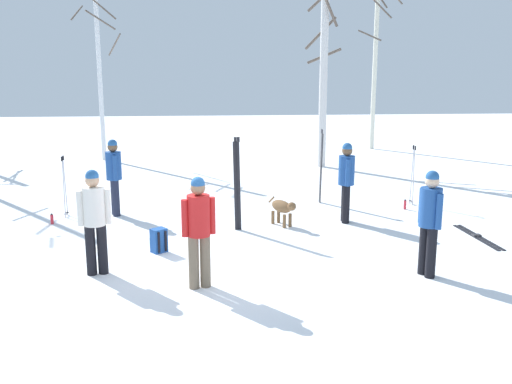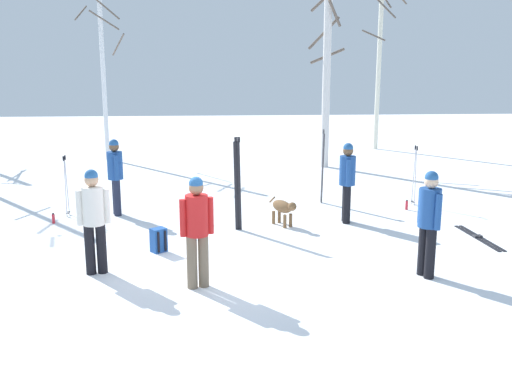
# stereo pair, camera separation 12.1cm
# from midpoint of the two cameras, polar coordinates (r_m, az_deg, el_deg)

# --- Properties ---
(ground_plane) EXTENTS (60.00, 60.00, 0.00)m
(ground_plane) POSITION_cam_midpoint_polar(r_m,az_deg,el_deg) (9.36, -4.12, -8.30)
(ground_plane) COLOR white
(person_0) EXTENTS (0.34, 0.52, 1.72)m
(person_0) POSITION_cam_midpoint_polar(r_m,az_deg,el_deg) (12.37, 8.64, 1.45)
(person_0) COLOR black
(person_0) RESTS_ON ground_plane
(person_1) EXTENTS (0.51, 0.34, 1.72)m
(person_1) POSITION_cam_midpoint_polar(r_m,az_deg,el_deg) (9.51, -16.03, -2.23)
(person_1) COLOR black
(person_1) RESTS_ON ground_plane
(person_2) EXTENTS (0.34, 0.50, 1.72)m
(person_2) POSITION_cam_midpoint_polar(r_m,az_deg,el_deg) (9.45, 16.45, -2.34)
(person_2) COLOR black
(person_2) RESTS_ON ground_plane
(person_3) EXTENTS (0.34, 0.50, 1.72)m
(person_3) POSITION_cam_midpoint_polar(r_m,az_deg,el_deg) (13.19, -14.12, 1.90)
(person_3) COLOR #1E2338
(person_3) RESTS_ON ground_plane
(person_4) EXTENTS (0.50, 0.34, 1.72)m
(person_4) POSITION_cam_midpoint_polar(r_m,az_deg,el_deg) (8.63, -6.08, -3.28)
(person_4) COLOR #72604C
(person_4) RESTS_ON ground_plane
(dog) EXTENTS (0.51, 0.79, 0.57)m
(dog) POSITION_cam_midpoint_polar(r_m,az_deg,el_deg) (12.07, 2.38, -1.57)
(dog) COLOR brown
(dog) RESTS_ON ground_plane
(ski_pair_planted_0) EXTENTS (0.03, 0.26, 1.81)m
(ski_pair_planted_0) POSITION_cam_midpoint_polar(r_m,az_deg,el_deg) (14.02, 6.20, 2.48)
(ski_pair_planted_0) COLOR black
(ski_pair_planted_0) RESTS_ON ground_plane
(ski_pair_planted_1) EXTENTS (0.17, 0.02, 1.91)m
(ski_pair_planted_1) POSITION_cam_midpoint_polar(r_m,az_deg,el_deg) (11.64, -2.18, 0.75)
(ski_pair_planted_1) COLOR black
(ski_pair_planted_1) RESTS_ON ground_plane
(ski_pair_lying_0) EXTENTS (0.27, 1.73, 0.05)m
(ski_pair_lying_0) POSITION_cam_midpoint_polar(r_m,az_deg,el_deg) (12.14, 20.78, -4.16)
(ski_pair_lying_0) COLOR black
(ski_pair_lying_0) RESTS_ON ground_plane
(ski_poles_0) EXTENTS (0.07, 0.24, 1.36)m
(ski_poles_0) POSITION_cam_midpoint_polar(r_m,az_deg,el_deg) (13.44, -18.66, 0.72)
(ski_poles_0) COLOR #B2B2BC
(ski_poles_0) RESTS_ON ground_plane
(ski_poles_1) EXTENTS (0.07, 0.23, 1.44)m
(ski_poles_1) POSITION_cam_midpoint_polar(r_m,az_deg,el_deg) (14.34, 15.01, 1.81)
(ski_poles_1) COLOR #B2B2BC
(ski_poles_1) RESTS_ON ground_plane
(backpack_0) EXTENTS (0.34, 0.34, 0.44)m
(backpack_0) POSITION_cam_midpoint_polar(r_m,az_deg,el_deg) (10.58, -9.92, -4.75)
(backpack_0) COLOR #1E4C99
(backpack_0) RESTS_ON ground_plane
(backpack_1) EXTENTS (0.34, 0.34, 0.44)m
(backpack_1) POSITION_cam_midpoint_polar(r_m,az_deg,el_deg) (12.51, -6.68, -1.97)
(backpack_1) COLOR black
(backpack_1) RESTS_ON ground_plane
(water_bottle_0) EXTENTS (0.06, 0.06, 0.22)m
(water_bottle_0) POSITION_cam_midpoint_polar(r_m,az_deg,el_deg) (13.03, -19.77, -2.54)
(water_bottle_0) COLOR red
(water_bottle_0) RESTS_ON ground_plane
(water_bottle_1) EXTENTS (0.06, 0.06, 0.23)m
(water_bottle_1) POSITION_cam_midpoint_polar(r_m,az_deg,el_deg) (13.93, 14.27, -1.22)
(water_bottle_1) COLOR red
(water_bottle_1) RESTS_ON ground_plane
(birch_tree_2) EXTENTS (1.57, 1.56, 6.31)m
(birch_tree_2) POSITION_cam_midpoint_polar(r_m,az_deg,el_deg) (21.05, -15.40, 12.01)
(birch_tree_2) COLOR silver
(birch_tree_2) RESTS_ON ground_plane
(birch_tree_3) EXTENTS (1.30, 1.19, 6.12)m
(birch_tree_3) POSITION_cam_midpoint_polar(r_m,az_deg,el_deg) (19.09, 6.52, 11.84)
(birch_tree_3) COLOR silver
(birch_tree_3) RESTS_ON ground_plane
(birch_tree_4) EXTENTS (1.66, 1.02, 6.63)m
(birch_tree_4) POSITION_cam_midpoint_polar(r_m,az_deg,el_deg) (23.54, 11.55, 12.35)
(birch_tree_4) COLOR silver
(birch_tree_4) RESTS_ON ground_plane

